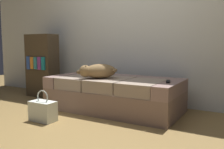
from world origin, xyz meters
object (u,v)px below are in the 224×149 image
dog_tan (98,71)px  bookshelf (42,66)px  handbag (43,111)px  tv_remote (168,81)px  couch (114,94)px

dog_tan → bookshelf: bookshelf is taller
handbag → bookshelf: (-1.09, 1.06, 0.42)m
dog_tan → tv_remote: (0.94, 0.13, -0.09)m
couch → tv_remote: tv_remote is taller
couch → tv_remote: bearing=-3.3°
couch → handbag: couch is taller
tv_remote → bookshelf: 2.38m
tv_remote → couch: bearing=161.6°
bookshelf → tv_remote: bearing=-5.7°
couch → dog_tan: 0.41m
couch → tv_remote: 0.83m
couch → bookshelf: size_ratio=1.67×
tv_remote → bookshelf: bearing=159.2°
dog_tan → tv_remote: bearing=8.0°
handbag → bookshelf: size_ratio=0.34×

